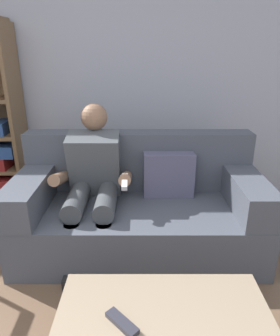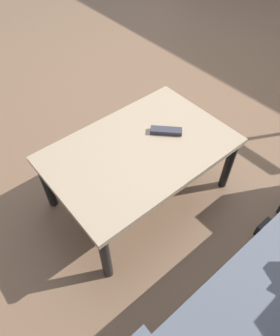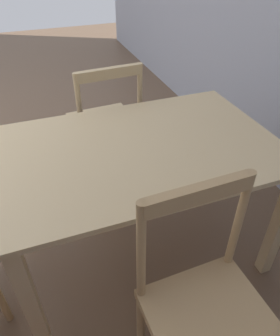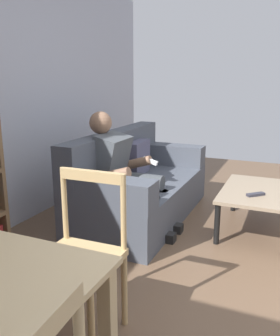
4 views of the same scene
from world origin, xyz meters
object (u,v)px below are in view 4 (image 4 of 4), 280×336
(coffee_table, at_px, (257,195))
(tv_remote, at_px, (256,194))
(dining_chair_facing_couch, at_px, (80,259))
(person_lounging, at_px, (122,171))
(couch, at_px, (137,186))

(coffee_table, bearing_deg, tv_remote, 179.71)
(coffee_table, height_order, dining_chair_facing_couch, dining_chair_facing_couch)
(person_lounging, height_order, coffee_table, person_lounging)
(tv_remote, relative_size, dining_chair_facing_couch, 0.18)
(person_lounging, distance_m, dining_chair_facing_couch, 1.49)
(person_lounging, bearing_deg, couch, 0.37)
(dining_chair_facing_couch, bearing_deg, person_lounging, 17.12)
(couch, bearing_deg, coffee_table, -84.61)
(couch, relative_size, tv_remote, 10.90)
(coffee_table, height_order, tv_remote, tv_remote)
(couch, distance_m, dining_chair_facing_couch, 1.83)
(tv_remote, bearing_deg, coffee_table, -44.54)
(couch, xyz_separation_m, coffee_table, (0.11, -1.18, 0.03))
(couch, distance_m, tv_remote, 1.19)
(couch, height_order, tv_remote, couch)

